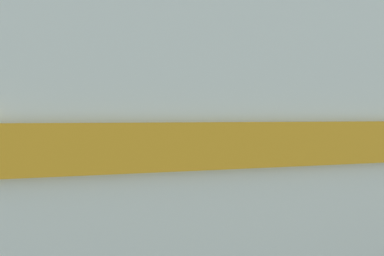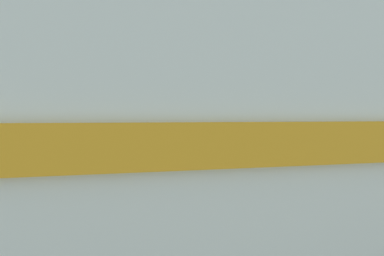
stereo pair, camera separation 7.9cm
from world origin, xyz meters
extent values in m
cube|color=#56554F|center=(0.00, 0.00, 0.01)|extent=(32.00, 26.00, 0.02)
cube|color=#ADB19E|center=(0.00, 11.80, 0.55)|extent=(31.36, 1.80, 1.10)
sphere|color=#BCB99D|center=(-7.81, 12.22, 1.61)|extent=(1.03, 1.03, 1.03)
sphere|color=#BAA196|center=(-3.54, 12.09, 1.78)|extent=(1.36, 1.36, 1.36)
sphere|color=#A1AE8E|center=(0.05, 11.52, 1.55)|extent=(0.91, 0.91, 0.91)
cube|color=#A1C0A5|center=(4.51, 11.96, 1.58)|extent=(0.96, 1.13, 0.96)
sphere|color=#B2B2A7|center=(8.45, 12.14, 1.60)|extent=(1.00, 1.00, 1.00)
cube|color=gold|center=(3.00, 3.50, 0.02)|extent=(0.12, 4.40, 0.01)
cylinder|color=black|center=(-4.30, 0.71, 0.50)|extent=(0.41, 0.99, 0.96)
cylinder|color=black|center=(-2.11, 1.01, 0.50)|extent=(0.41, 0.99, 0.96)
cylinder|color=black|center=(-1.40, -4.15, 0.50)|extent=(0.41, 0.99, 0.96)
cube|color=silver|center=(-2.85, -1.72, 1.57)|extent=(3.53, 8.65, 2.10)
cylinder|color=silver|center=(-2.85, -1.72, 2.62)|extent=(3.28, 8.29, 2.20)
cube|color=orange|center=(-2.85, -1.72, 1.63)|extent=(3.59, 8.74, 0.20)
cube|color=black|center=(-2.85, -1.72, 2.15)|extent=(3.52, 8.32, 0.64)
cube|color=silver|center=(-3.43, 2.51, 0.70)|extent=(2.28, 0.47, 0.28)
cylinder|color=black|center=(3.02, 3.17, 0.33)|extent=(0.63, 0.24, 0.62)
cylinder|color=black|center=(3.11, 4.70, 0.33)|extent=(0.63, 0.24, 0.62)
cylinder|color=black|center=(5.65, 4.54, 0.33)|extent=(0.63, 0.24, 0.62)
cube|color=#B23125|center=(4.33, 3.86, 0.78)|extent=(4.20, 1.95, 0.84)
cube|color=black|center=(4.58, 3.84, 1.54)|extent=(2.29, 1.69, 0.68)
cylinder|color=black|center=(5.51, 4.19, 0.33)|extent=(0.64, 0.26, 0.62)
cylinder|color=#5B5B60|center=(2.39, 5.93, 3.49)|extent=(0.14, 0.14, 6.99)
camera|label=1|loc=(-2.92, -7.52, 1.75)|focal=35.55mm
camera|label=2|loc=(-2.84, -7.53, 1.75)|focal=35.55mm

